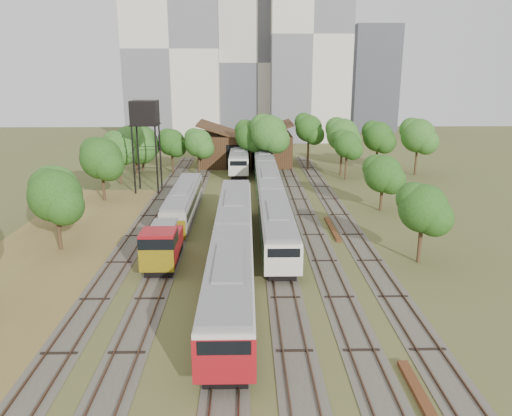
{
  "coord_description": "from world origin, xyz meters",
  "views": [
    {
      "loc": [
        -0.85,
        -30.45,
        16.21
      ],
      "look_at": [
        0.15,
        19.22,
        2.5
      ],
      "focal_mm": 35.0,
      "sensor_mm": 36.0,
      "label": 1
    }
  ],
  "objects_px": {
    "railcar_green_set": "(269,187)",
    "shunter_locomotive": "(163,246)",
    "water_tower": "(145,115)",
    "railcar_red_set": "(233,246)"
  },
  "relations": [
    {
      "from": "railcar_green_set",
      "to": "water_tower",
      "type": "relative_size",
      "value": 4.2
    },
    {
      "from": "water_tower",
      "to": "shunter_locomotive",
      "type": "bearing_deg",
      "value": -77.03
    },
    {
      "from": "railcar_green_set",
      "to": "shunter_locomotive",
      "type": "height_order",
      "value": "railcar_green_set"
    },
    {
      "from": "railcar_red_set",
      "to": "shunter_locomotive",
      "type": "distance_m",
      "value": 6.07
    },
    {
      "from": "shunter_locomotive",
      "to": "water_tower",
      "type": "xyz_separation_m",
      "value": [
        -6.4,
        27.79,
        8.66
      ]
    },
    {
      "from": "shunter_locomotive",
      "to": "water_tower",
      "type": "relative_size",
      "value": 0.65
    },
    {
      "from": "water_tower",
      "to": "railcar_red_set",
      "type": "bearing_deg",
      "value": -66.61
    },
    {
      "from": "railcar_red_set",
      "to": "shunter_locomotive",
      "type": "bearing_deg",
      "value": 171.63
    },
    {
      "from": "water_tower",
      "to": "railcar_green_set",
      "type": "bearing_deg",
      "value": -20.43
    },
    {
      "from": "railcar_red_set",
      "to": "shunter_locomotive",
      "type": "height_order",
      "value": "railcar_red_set"
    }
  ]
}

